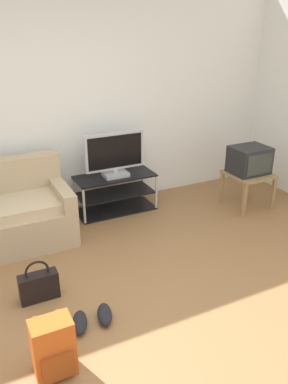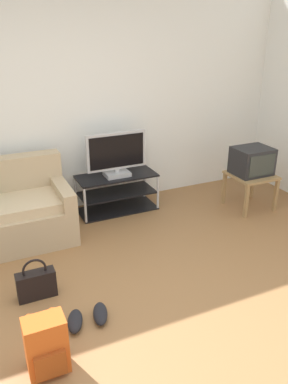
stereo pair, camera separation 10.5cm
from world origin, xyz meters
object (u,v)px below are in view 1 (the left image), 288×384
at_px(flat_tv, 115,155).
at_px(handbag, 39,285).
at_px(crt_tv, 249,160).
at_px(sneakers_pair, 92,318).
at_px(backpack, 53,348).
at_px(side_table, 248,178).
at_px(tv_stand, 115,193).

bearing_deg(flat_tv, handbag, -133.73).
height_order(flat_tv, handbag, flat_tv).
xyz_separation_m(crt_tv, handbag, (-2.81, -0.72, -0.48)).
bearing_deg(handbag, crt_tv, 14.39).
distance_m(flat_tv, sneakers_pair, 2.14).
xyz_separation_m(backpack, sneakers_pair, (0.38, 0.33, -0.16)).
height_order(side_table, crt_tv, crt_tv).
relative_size(side_table, crt_tv, 1.14).
bearing_deg(backpack, side_table, 22.38).
height_order(crt_tv, handbag, crt_tv).
bearing_deg(handbag, backpack, -95.39).
relative_size(tv_stand, handbag, 2.58).
height_order(flat_tv, side_table, flat_tv).
relative_size(flat_tv, sneakers_pair, 1.88).
xyz_separation_m(tv_stand, sneakers_pair, (-0.95, -1.81, -0.19)).
distance_m(handbag, sneakers_pair, 0.58).
relative_size(backpack, sneakers_pair, 1.07).
relative_size(side_table, backpack, 1.22).
bearing_deg(tv_stand, flat_tv, -90.00).
xyz_separation_m(side_table, backpack, (-2.89, -1.52, -0.17)).
xyz_separation_m(side_table, handbag, (-2.81, -0.70, -0.24)).
xyz_separation_m(tv_stand, crt_tv, (1.56, -0.61, 0.38)).
relative_size(crt_tv, sneakers_pair, 1.14).
height_order(tv_stand, backpack, tv_stand).
height_order(crt_tv, sneakers_pair, crt_tv).
distance_m(side_table, handbag, 2.91).
bearing_deg(tv_stand, backpack, -121.73).
bearing_deg(sneakers_pair, flat_tv, 62.12).
relative_size(backpack, handbag, 1.11).
bearing_deg(crt_tv, flat_tv, 159.39).
bearing_deg(crt_tv, backpack, -151.95).
bearing_deg(flat_tv, sneakers_pair, -117.88).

